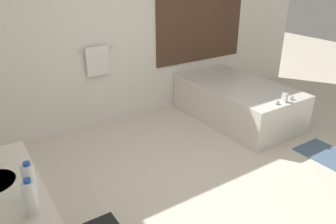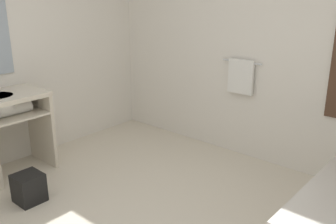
# 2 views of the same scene
# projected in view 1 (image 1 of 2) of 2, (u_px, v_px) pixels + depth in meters

# --- Properties ---
(ground_plane) EXTENTS (16.00, 16.00, 0.00)m
(ground_plane) POSITION_uv_depth(u_px,v_px,m) (211.00, 194.00, 3.42)
(ground_plane) COLOR beige
(ground_plane) RESTS_ON ground
(wall_back_with_blinds) EXTENTS (7.40, 0.13, 2.70)m
(wall_back_with_blinds) POSITION_uv_depth(u_px,v_px,m) (117.00, 31.00, 4.59)
(wall_back_with_blinds) COLOR white
(wall_back_with_blinds) RESTS_ON ground_plane
(bathtub) EXTENTS (1.05, 1.89, 0.68)m
(bathtub) POSITION_uv_depth(u_px,v_px,m) (236.00, 99.00, 5.01)
(bathtub) COLOR silver
(bathtub) RESTS_ON ground_plane
(water_bottle_1) EXTENTS (0.07, 0.07, 0.25)m
(water_bottle_1) POSITION_uv_depth(u_px,v_px,m) (30.00, 181.00, 1.94)
(water_bottle_1) COLOR silver
(water_bottle_1) RESTS_ON vanity_counter
(water_bottle_3) EXTENTS (0.07, 0.07, 0.24)m
(water_bottle_3) POSITION_uv_depth(u_px,v_px,m) (31.00, 198.00, 1.81)
(water_bottle_3) COLOR silver
(water_bottle_3) RESTS_ON vanity_counter
(bath_mat) EXTENTS (0.50, 0.77, 0.02)m
(bath_mat) POSITION_uv_depth(u_px,v_px,m) (331.00, 157.00, 4.08)
(bath_mat) COLOR slate
(bath_mat) RESTS_ON ground_plane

